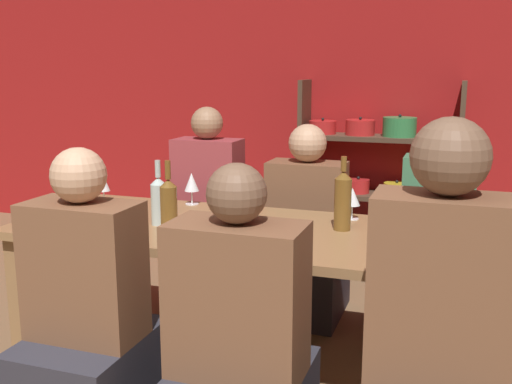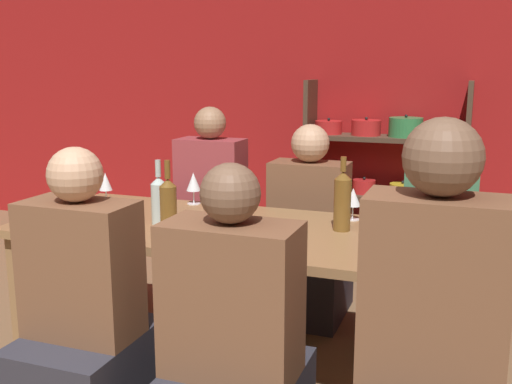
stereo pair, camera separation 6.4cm
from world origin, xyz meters
The scene contains 19 objects.
wall_back_red centered at (0.00, 3.83, 1.35)m, with size 8.80×0.06×2.70m.
shelf_unit centered at (0.44, 3.63, 0.54)m, with size 1.22×0.30×1.36m.
dining_table centered at (0.14, 1.52, 0.64)m, with size 2.21×0.86×0.72m.
wine_bottle_green centered at (-0.29, 1.44, 0.84)m, with size 0.07×0.07×0.31m.
wine_bottle_dark centered at (-0.19, 1.36, 0.85)m, with size 0.08×0.08×0.32m.
wine_bottle_amber centered at (0.55, 1.63, 0.87)m, with size 0.08×0.08×0.34m.
wine_glass_empty_a centered at (1.09, 1.27, 0.86)m, with size 0.08×0.08×0.18m.
wine_glass_empty_b centered at (0.92, 1.41, 0.85)m, with size 0.08×0.08×0.18m.
wine_glass_red_a centered at (-0.73, 1.67, 0.85)m, with size 0.07×0.07×0.18m.
wine_glass_white_a centered at (0.73, 1.69, 0.82)m, with size 0.06×0.06×0.15m.
wine_glass_red_b centered at (-0.08, 1.68, 0.86)m, with size 0.08×0.08×0.19m.
wine_glass_white_b centered at (-0.32, 1.89, 0.84)m, with size 0.08×0.08×0.17m.
wine_glass_white_c centered at (0.56, 1.84, 0.83)m, with size 0.08×0.08×0.16m.
cell_phone centered at (1.01, 1.59, 0.73)m, with size 0.16×0.14×0.01m.
person_far_a centered at (0.21, 2.31, 0.41)m, with size 0.44×0.56×1.14m.
person_near_b centered at (-0.22, 0.75, 0.43)m, with size 0.41×0.51×1.18m.
person_far_b centered at (-0.38, 2.23, 0.45)m, with size 0.40×0.49×1.23m.
person_near_c centered at (0.36, 0.78, 0.41)m, with size 0.45×0.57×1.15m.
person_far_c centered at (0.94, 2.28, 0.44)m, with size 0.37×0.46×1.18m.
Camera 1 is at (1.04, -0.99, 1.45)m, focal length 42.00 mm.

